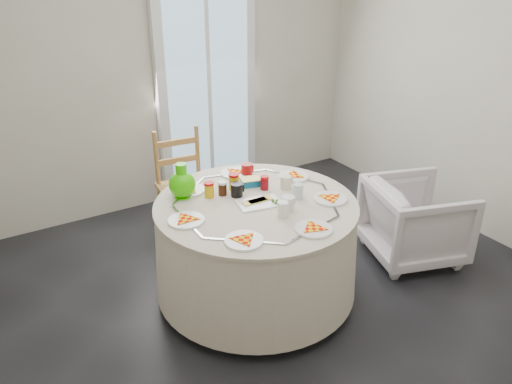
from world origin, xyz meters
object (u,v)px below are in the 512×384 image
wooden_chair (185,186)px  green_pitcher (182,176)px  armchair (416,212)px  table (256,248)px

wooden_chair → green_pitcher: green_pitcher is taller
green_pitcher → wooden_chair: bearing=53.0°
wooden_chair → armchair: bearing=-35.1°
table → green_pitcher: (-0.37, 0.33, 0.49)m
wooden_chair → green_pitcher: bearing=-108.2°
armchair → green_pitcher: 1.84m
armchair → green_pitcher: (-1.68, 0.55, 0.48)m
armchair → green_pitcher: green_pitcher is taller
green_pitcher → table: bearing=-54.9°
table → wooden_chair: bearing=94.6°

